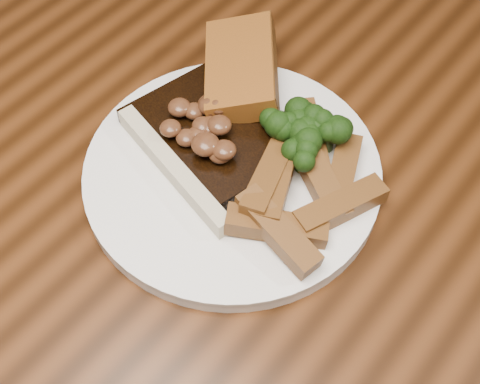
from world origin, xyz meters
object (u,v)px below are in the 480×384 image
object	(u,v)px
plate	(232,174)
garlic_bread	(241,83)
potato_wedges	(289,184)
dining_table	(253,255)
steak	(210,137)

from	to	relation	value
plate	garlic_bread	size ratio (longest dim) A/B	2.30
potato_wedges	dining_table	bearing A→B (deg)	-127.63
dining_table	potato_wedges	distance (m)	0.12
steak	garlic_bread	world-z (taller)	garlic_bread
potato_wedges	plate	bearing A→B (deg)	-166.66
plate	garlic_bread	bearing A→B (deg)	124.40
steak	potato_wedges	world-z (taller)	potato_wedges
plate	dining_table	bearing A→B (deg)	-17.57
dining_table	steak	xyz separation A→B (m)	(-0.07, 0.02, 0.12)
dining_table	plate	world-z (taller)	plate
garlic_bread	potato_wedges	xyz separation A→B (m)	(0.11, -0.07, -0.00)
plate	steak	size ratio (longest dim) A/B	1.88
garlic_bread	dining_table	bearing A→B (deg)	5.02
dining_table	plate	bearing A→B (deg)	162.43
plate	garlic_bread	xyz separation A→B (m)	(-0.06, 0.08, 0.02)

